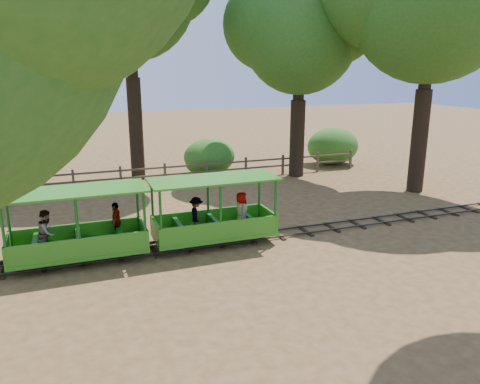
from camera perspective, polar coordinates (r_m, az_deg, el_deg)
name	(u,v)px	position (r m, az deg, el deg)	size (l,w,h in m)	color
ground	(249,239)	(14.85, 1.12, -5.79)	(90.00, 90.00, 0.00)	#986E41
track	(249,237)	(14.82, 1.12, -5.54)	(22.00, 1.00, 0.10)	#3F3D3A
carriage_front	(77,235)	(13.65, -19.22, -4.93)	(3.81, 1.56, 1.98)	#348A1E
carriage_rear	(215,219)	(14.24, -3.06, -3.29)	(3.81, 1.56, 1.98)	#348A1E
oak_ne	(299,30)	(23.11, 7.24, 18.96)	(6.74, 5.93, 9.34)	#2D2116
fence	(186,170)	(22.02, -6.58, 2.63)	(18.10, 0.10, 1.00)	brown
shrub_west	(12,170)	(22.73, -26.03, 2.45)	(2.65, 2.04, 1.84)	#2D6B1E
shrub_mid_w	(209,157)	(23.58, -3.75, 4.33)	(2.61, 2.01, 1.81)	#2D6B1E
shrub_mid_e	(204,162)	(23.55, -4.42, 3.70)	(1.92, 1.47, 1.33)	#2D6B1E
shrub_east	(333,146)	(26.48, 11.25, 5.51)	(2.95, 2.27, 2.04)	#2D6B1E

